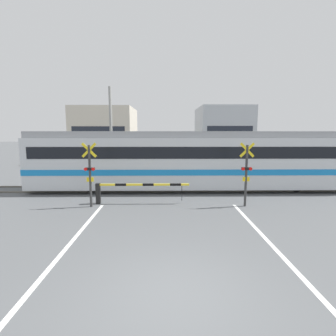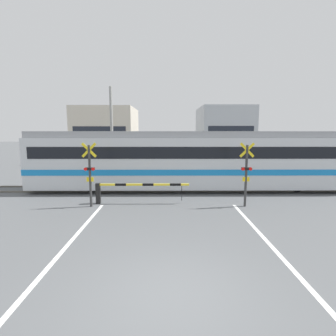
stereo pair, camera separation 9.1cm
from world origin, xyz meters
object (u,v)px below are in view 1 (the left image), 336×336
crossing_barrier_far (197,171)px  crossing_signal_left (90,172)px  pedestrian (183,162)px  crossing_signal_right (246,172)px  commuter_train (193,159)px  crossing_barrier_near (125,189)px

crossing_barrier_far → crossing_signal_left: crossing_signal_left is taller
crossing_barrier_far → pedestrian: pedestrian is taller
crossing_barrier_far → crossing_signal_right: (1.49, -6.17, 0.89)m
commuter_train → crossing_signal_left: 6.21m
crossing_barrier_near → crossing_signal_right: bearing=-5.2°
crossing_signal_right → pedestrian: bearing=103.2°
crossing_barrier_near → crossing_barrier_far: same height
crossing_signal_left → pedestrian: bearing=62.9°
crossing_signal_left → commuter_train: bearing=35.0°
crossing_barrier_far → pedestrian: 3.45m
commuter_train → crossing_barrier_near: (-3.59, -3.04, -1.11)m
crossing_signal_right → crossing_barrier_near: bearing=174.8°
commuter_train → crossing_signal_right: bearing=-60.1°
crossing_signal_left → crossing_signal_right: 7.12m
crossing_barrier_near → crossing_signal_right: 5.72m
crossing_barrier_far → crossing_barrier_near: bearing=-126.2°
crossing_barrier_near → crossing_signal_right: crossing_signal_right is taller
crossing_barrier_near → pedestrian: pedestrian is taller
commuter_train → crossing_barrier_far: 2.89m
crossing_signal_right → pedestrian: 9.82m
crossing_barrier_near → crossing_signal_right: size_ratio=1.51×
crossing_barrier_near → crossing_signal_left: (-1.49, -0.52, 0.89)m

